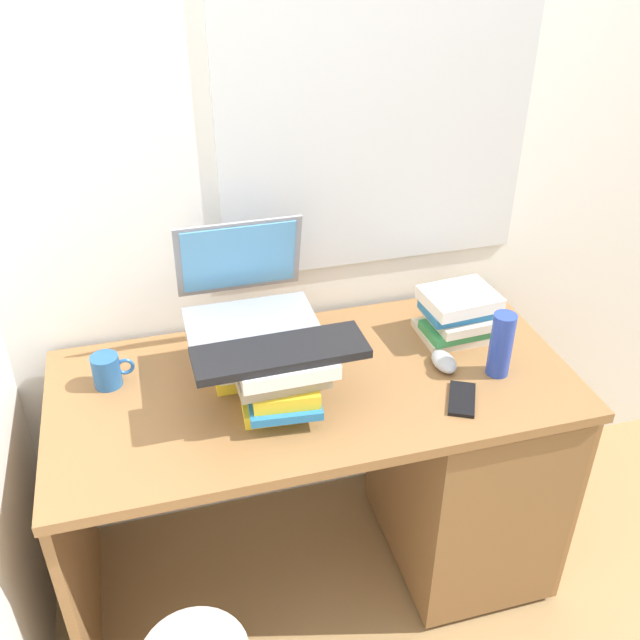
{
  "coord_description": "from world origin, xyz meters",
  "views": [
    {
      "loc": [
        -0.39,
        -1.47,
        1.91
      ],
      "look_at": [
        0.02,
        0.02,
        0.94
      ],
      "focal_mm": 39.95,
      "sensor_mm": 36.0,
      "label": 1
    }
  ],
  "objects_px": {
    "book_stack_keyboard_riser": "(282,381)",
    "laptop": "(246,296)",
    "book_stack_tall": "(251,349)",
    "water_bottle": "(501,345)",
    "mug": "(107,371)",
    "book_stack_side": "(458,314)",
    "computer_mouse": "(444,361)",
    "cell_phone": "(462,399)",
    "keyboard": "(280,352)",
    "desk": "(430,458)"
  },
  "relations": [
    {
      "from": "laptop",
      "to": "water_bottle",
      "type": "relative_size",
      "value": 1.85
    },
    {
      "from": "book_stack_tall",
      "to": "water_bottle",
      "type": "bearing_deg",
      "value": -16.23
    },
    {
      "from": "desk",
      "to": "keyboard",
      "type": "height_order",
      "value": "keyboard"
    },
    {
      "from": "desk",
      "to": "water_bottle",
      "type": "bearing_deg",
      "value": -27.85
    },
    {
      "from": "keyboard",
      "to": "cell_phone",
      "type": "relative_size",
      "value": 3.09
    },
    {
      "from": "book_stack_tall",
      "to": "book_stack_side",
      "type": "relative_size",
      "value": 1.06
    },
    {
      "from": "book_stack_tall",
      "to": "mug",
      "type": "relative_size",
      "value": 2.1
    },
    {
      "from": "laptop",
      "to": "mug",
      "type": "height_order",
      "value": "laptop"
    },
    {
      "from": "book_stack_side",
      "to": "cell_phone",
      "type": "relative_size",
      "value": 1.6
    },
    {
      "from": "book_stack_tall",
      "to": "cell_phone",
      "type": "relative_size",
      "value": 1.71
    },
    {
      "from": "laptop",
      "to": "computer_mouse",
      "type": "bearing_deg",
      "value": -19.8
    },
    {
      "from": "book_stack_side",
      "to": "laptop",
      "type": "height_order",
      "value": "laptop"
    },
    {
      "from": "book_stack_side",
      "to": "water_bottle",
      "type": "xyz_separation_m",
      "value": [
        0.03,
        -0.2,
        0.02
      ]
    },
    {
      "from": "book_stack_keyboard_riser",
      "to": "laptop",
      "type": "relative_size",
      "value": 0.72
    },
    {
      "from": "book_stack_side",
      "to": "keyboard",
      "type": "bearing_deg",
      "value": -160.01
    },
    {
      "from": "laptop",
      "to": "computer_mouse",
      "type": "distance_m",
      "value": 0.57
    },
    {
      "from": "water_bottle",
      "to": "cell_phone",
      "type": "bearing_deg",
      "value": -149.09
    },
    {
      "from": "book_stack_side",
      "to": "computer_mouse",
      "type": "height_order",
      "value": "book_stack_side"
    },
    {
      "from": "book_stack_tall",
      "to": "cell_phone",
      "type": "xyz_separation_m",
      "value": [
        0.5,
        -0.27,
        -0.07
      ]
    },
    {
      "from": "keyboard",
      "to": "mug",
      "type": "distance_m",
      "value": 0.5
    },
    {
      "from": "water_bottle",
      "to": "cell_phone",
      "type": "xyz_separation_m",
      "value": [
        -0.14,
        -0.09,
        -0.09
      ]
    },
    {
      "from": "desk",
      "to": "mug",
      "type": "relative_size",
      "value": 12.64
    },
    {
      "from": "mug",
      "to": "book_stack_tall",
      "type": "bearing_deg",
      "value": -6.0
    },
    {
      "from": "book_stack_keyboard_riser",
      "to": "cell_phone",
      "type": "xyz_separation_m",
      "value": [
        0.45,
        -0.08,
        -0.09
      ]
    },
    {
      "from": "book_stack_tall",
      "to": "laptop",
      "type": "relative_size",
      "value": 0.68
    },
    {
      "from": "desk",
      "to": "book_stack_side",
      "type": "bearing_deg",
      "value": 50.7
    },
    {
      "from": "computer_mouse",
      "to": "mug",
      "type": "bearing_deg",
      "value": 169.63
    },
    {
      "from": "computer_mouse",
      "to": "laptop",
      "type": "bearing_deg",
      "value": 160.2
    },
    {
      "from": "laptop",
      "to": "cell_phone",
      "type": "bearing_deg",
      "value": -33.92
    },
    {
      "from": "laptop",
      "to": "cell_phone",
      "type": "relative_size",
      "value": 2.51
    },
    {
      "from": "water_bottle",
      "to": "cell_phone",
      "type": "relative_size",
      "value": 1.36
    },
    {
      "from": "laptop",
      "to": "water_bottle",
      "type": "bearing_deg",
      "value": -21.14
    },
    {
      "from": "cell_phone",
      "to": "computer_mouse",
      "type": "bearing_deg",
      "value": 111.67
    },
    {
      "from": "book_stack_keyboard_riser",
      "to": "cell_phone",
      "type": "relative_size",
      "value": 1.79
    },
    {
      "from": "mug",
      "to": "water_bottle",
      "type": "xyz_separation_m",
      "value": [
        1.02,
        -0.23,
        0.05
      ]
    },
    {
      "from": "book_stack_keyboard_riser",
      "to": "desk",
      "type": "bearing_deg",
      "value": 9.33
    },
    {
      "from": "book_stack_tall",
      "to": "laptop",
      "type": "distance_m",
      "value": 0.14
    },
    {
      "from": "mug",
      "to": "water_bottle",
      "type": "bearing_deg",
      "value": -12.52
    },
    {
      "from": "book_stack_side",
      "to": "laptop",
      "type": "distance_m",
      "value": 0.62
    },
    {
      "from": "book_stack_tall",
      "to": "water_bottle",
      "type": "distance_m",
      "value": 0.67
    },
    {
      "from": "keyboard",
      "to": "water_bottle",
      "type": "xyz_separation_m",
      "value": [
        0.6,
        0.01,
        -0.09
      ]
    },
    {
      "from": "computer_mouse",
      "to": "cell_phone",
      "type": "height_order",
      "value": "computer_mouse"
    },
    {
      "from": "laptop",
      "to": "keyboard",
      "type": "bearing_deg",
      "value": -82.0
    },
    {
      "from": "desk",
      "to": "water_bottle",
      "type": "height_order",
      "value": "water_bottle"
    },
    {
      "from": "book_stack_tall",
      "to": "book_stack_keyboard_riser",
      "type": "distance_m",
      "value": 0.2
    },
    {
      "from": "book_stack_side",
      "to": "laptop",
      "type": "bearing_deg",
      "value": 175.87
    },
    {
      "from": "keyboard",
      "to": "book_stack_side",
      "type": "bearing_deg",
      "value": 18.8
    },
    {
      "from": "book_stack_tall",
      "to": "keyboard",
      "type": "distance_m",
      "value": 0.23
    },
    {
      "from": "book_stack_side",
      "to": "mug",
      "type": "xyz_separation_m",
      "value": [
        -0.99,
        0.02,
        -0.03
      ]
    },
    {
      "from": "book_stack_keyboard_riser",
      "to": "keyboard",
      "type": "height_order",
      "value": "keyboard"
    }
  ]
}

